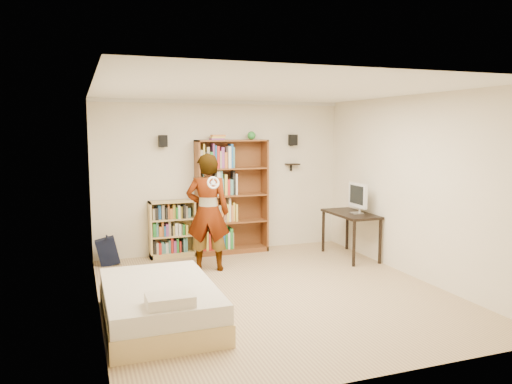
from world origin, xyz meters
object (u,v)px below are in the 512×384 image
tall_bookshelf (232,197)px  daybed (159,299)px  computer_desk (350,235)px  low_bookshelf (172,229)px  person (208,212)px

tall_bookshelf → daybed: (-1.75, -2.87, -0.73)m
tall_bookshelf → computer_desk: bearing=-29.9°
low_bookshelf → computer_desk: bearing=-20.6°
computer_desk → person: bearing=178.3°
tall_bookshelf → person: bearing=-125.5°
computer_desk → person: (-2.50, 0.08, 0.53)m
computer_desk → person: 2.55m
low_bookshelf → person: person is taller
computer_desk → daybed: 4.01m
daybed → tall_bookshelf: bearing=58.6°
low_bookshelf → daybed: bearing=-103.2°
computer_desk → person: size_ratio=0.62×
daybed → computer_desk: bearing=27.3°
tall_bookshelf → computer_desk: tall_bookshelf is taller
daybed → person: (1.06, 1.91, 0.64)m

